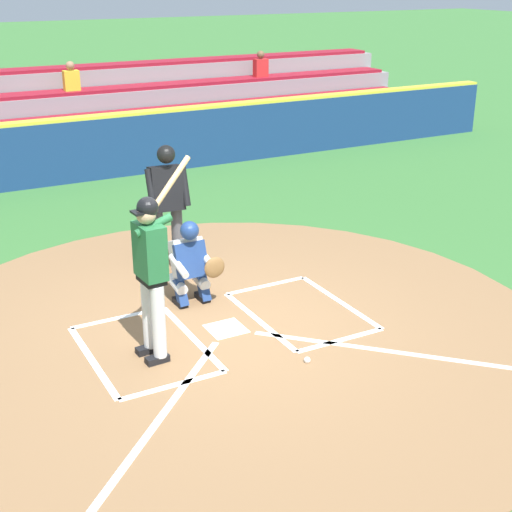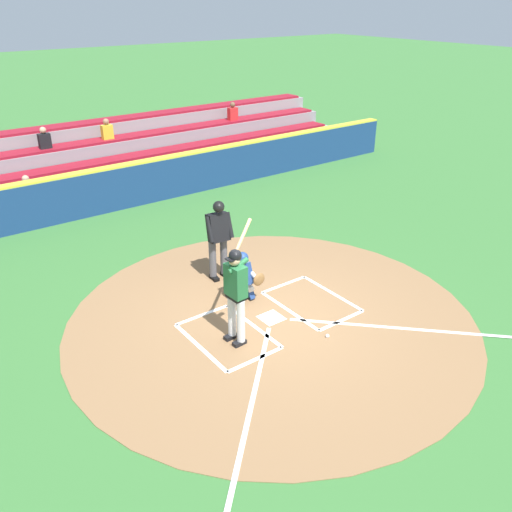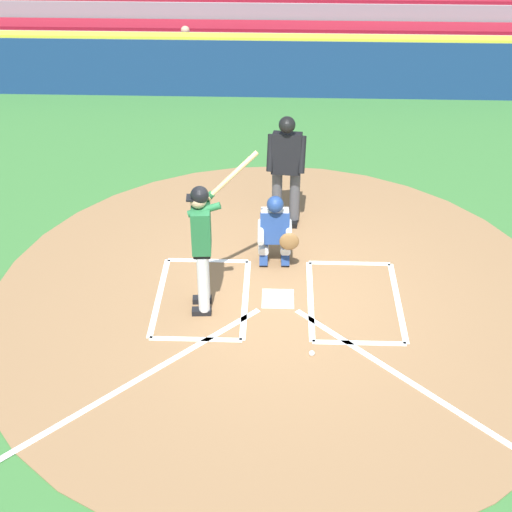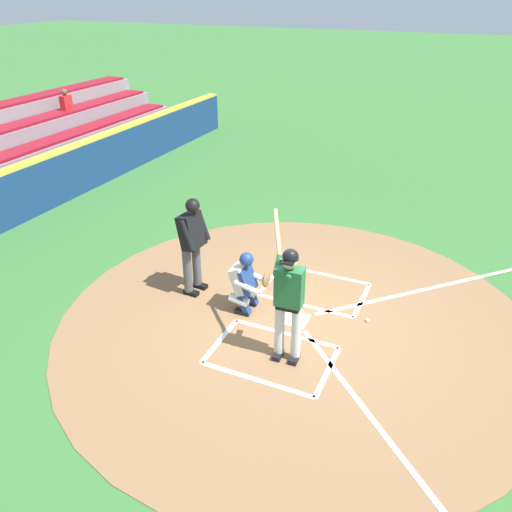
% 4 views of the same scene
% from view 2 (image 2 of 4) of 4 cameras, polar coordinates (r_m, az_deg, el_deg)
% --- Properties ---
extents(ground_plane, '(120.00, 120.00, 0.00)m').
position_cam_2_polar(ground_plane, '(10.71, 1.63, -6.63)').
color(ground_plane, '#387033').
extents(dirt_circle, '(8.00, 8.00, 0.01)m').
position_cam_2_polar(dirt_circle, '(10.71, 1.63, -6.60)').
color(dirt_circle, olive).
rests_on(dirt_circle, ground).
extents(home_plate_and_chalk, '(7.93, 4.91, 0.01)m').
position_cam_2_polar(home_plate_and_chalk, '(10.14, 4.73, -8.70)').
color(home_plate_and_chalk, white).
rests_on(home_plate_and_chalk, dirt_circle).
extents(batter, '(0.90, 0.76, 2.13)m').
position_cam_2_polar(batter, '(9.49, -2.16, -3.53)').
color(batter, silver).
rests_on(batter, ground).
extents(catcher, '(0.60, 0.60, 1.13)m').
position_cam_2_polar(catcher, '(11.00, -1.41, -2.10)').
color(catcher, black).
rests_on(catcher, ground).
extents(plate_umpire, '(0.60, 0.45, 1.86)m').
position_cam_2_polar(plate_umpire, '(11.70, -4.02, 2.28)').
color(plate_umpire, '#4C4C51').
rests_on(plate_umpire, ground).
extents(baseball, '(0.07, 0.07, 0.07)m').
position_cam_2_polar(baseball, '(10.22, 7.58, -8.41)').
color(baseball, white).
rests_on(baseball, ground).
extents(backstop_wall, '(22.00, 0.36, 1.31)m').
position_cam_2_polar(backstop_wall, '(16.42, -14.77, 7.00)').
color(backstop_wall, navy).
rests_on(backstop_wall, ground).
extents(bleacher_stand, '(20.00, 3.40, 2.10)m').
position_cam_2_polar(bleacher_stand, '(18.85, -18.03, 9.17)').
color(bleacher_stand, gray).
rests_on(bleacher_stand, ground).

